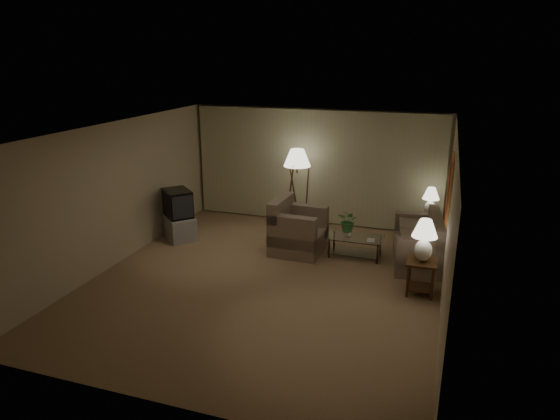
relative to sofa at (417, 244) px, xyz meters
The scene contains 16 objects.
ground 3.03m from the sofa, 146.12° to the right, with size 7.00×7.00×0.00m, color #A27C59.
room_shell 2.84m from the sofa, behind, with size 6.04×7.02×2.72m.
sofa is the anchor object (origin of this frame).
armchair 2.34m from the sofa, behind, with size 1.12×1.07×0.88m.
side_table_near 1.36m from the sofa, 83.66° to the right, with size 0.49×0.49×0.60m.
side_table_far 1.23m from the sofa, 83.00° to the left, with size 0.47×0.39×0.60m.
table_lamp_near 1.51m from the sofa, 83.66° to the right, with size 0.42×0.42×0.73m.
table_lamp_far 1.36m from the sofa, 83.00° to the left, with size 0.35×0.35×0.61m.
coffee_table 1.19m from the sofa, behind, with size 1.09×0.59×0.41m.
tv_cabinet 5.06m from the sofa, behind, with size 1.01×0.99×0.50m, color #9F9FA1.
crt_tv 5.07m from the sofa, behind, with size 0.84×0.83×0.59m, color black.
floor_lamp 3.05m from the sofa, 157.88° to the left, with size 0.61×0.61×1.86m.
ottoman 2.75m from the sofa, behind, with size 0.55×0.55×0.37m, color #9A5B34.
vase 1.34m from the sofa, behind, with size 0.14×0.14×0.15m, color white.
flowers 1.40m from the sofa, behind, with size 0.40×0.35×0.44m, color #377D3A.
book 0.96m from the sofa, 167.94° to the right, with size 0.14×0.20×0.01m, color olive.
Camera 1 is at (2.82, -7.67, 3.90)m, focal length 32.00 mm.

